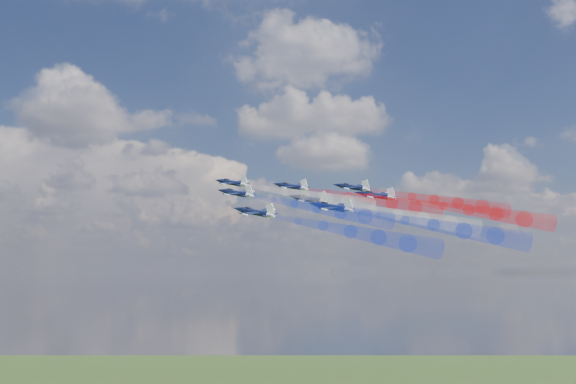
{
  "coord_description": "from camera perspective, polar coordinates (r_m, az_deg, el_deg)",
  "views": [
    {
      "loc": [
        2.53,
        -173.85,
        127.58
      ],
      "look_at": [
        19.41,
        -20.39,
        146.88
      ],
      "focal_mm": 40.23,
      "sensor_mm": 36.0,
      "label": 1
    }
  ],
  "objects": [
    {
      "name": "jet_inner_left",
      "position": [
        152.7,
        -4.58,
        -0.1
      ],
      "size": [
        14.82,
        14.96,
        7.26
      ],
      "primitive_type": null,
      "rotation": [
        0.21,
        -0.21,
        0.79
      ],
      "color": "black"
    },
    {
      "name": "trail_outer_right",
      "position": [
        159.66,
        12.79,
        -0.67
      ],
      "size": [
        28.88,
        27.47,
        11.94
      ],
      "primitive_type": null,
      "rotation": [
        0.21,
        -0.21,
        0.79
      ],
      "color": "red"
    },
    {
      "name": "jet_lead",
      "position": [
        166.0,
        -4.95,
        0.81
      ],
      "size": [
        14.82,
        14.96,
        7.26
      ],
      "primitive_type": null,
      "rotation": [
        0.21,
        -0.21,
        0.79
      ],
      "color": "black"
    },
    {
      "name": "trail_center_third",
      "position": [
        139.55,
        9.62,
        -1.96
      ],
      "size": [
        28.88,
        27.47,
        11.94
      ],
      "primitive_type": null,
      "rotation": [
        0.21,
        -0.21,
        0.79
      ],
      "color": "white"
    },
    {
      "name": "jet_rear_left",
      "position": [
        137.11,
        3.94,
        -1.35
      ],
      "size": [
        14.82,
        14.96,
        7.26
      ],
      "primitive_type": null,
      "rotation": [
        0.21,
        -0.21,
        0.79
      ],
      "color": "black"
    },
    {
      "name": "trail_lead",
      "position": [
        151.67,
        1.53,
        -0.28
      ],
      "size": [
        28.88,
        27.47,
        11.94
      ],
      "primitive_type": null,
      "rotation": [
        0.21,
        -0.21,
        0.79
      ],
      "color": "white"
    },
    {
      "name": "jet_inner_right",
      "position": [
        166.39,
        0.31,
        0.49
      ],
      "size": [
        14.82,
        14.96,
        7.26
      ],
      "primitive_type": null,
      "rotation": [
        0.21,
        -0.21,
        0.79
      ],
      "color": "black"
    },
    {
      "name": "trail_rear_right",
      "position": [
        146.17,
        15.69,
        -1.54
      ],
      "size": [
        28.88,
        27.47,
        11.94
      ],
      "primitive_type": null,
      "rotation": [
        0.21,
        -0.21,
        0.79
      ],
      "color": "red"
    },
    {
      "name": "jet_rear_right",
      "position": [
        155.86,
        7.79,
        -0.31
      ],
      "size": [
        14.82,
        14.96,
        7.26
      ],
      "primitive_type": null,
      "rotation": [
        0.21,
        -0.21,
        0.79
      ],
      "color": "black"
    },
    {
      "name": "trail_rear_left",
      "position": [
        126.26,
        12.73,
        -2.87
      ],
      "size": [
        28.88,
        27.47,
        11.94
      ],
      "primitive_type": null,
      "rotation": [
        0.21,
        -0.21,
        0.79
      ],
      "color": "#1832D0"
    },
    {
      "name": "jet_center_third",
      "position": [
        151.34,
        1.87,
        -0.64
      ],
      "size": [
        14.82,
        14.96,
        7.26
      ],
      "primitive_type": null,
      "rotation": [
        0.21,
        -0.21,
        0.79
      ],
      "color": "black"
    },
    {
      "name": "trail_inner_left",
      "position": [
        138.65,
        2.55,
        -1.39
      ],
      "size": [
        28.88,
        27.47,
        11.94
      ],
      "primitive_type": null,
      "rotation": [
        0.21,
        -0.21,
        0.79
      ],
      "color": "#1832D0"
    },
    {
      "name": "jet_outer_right",
      "position": [
        170.28,
        5.72,
        0.42
      ],
      "size": [
        14.82,
        14.96,
        7.26
      ],
      "primitive_type": null,
      "rotation": [
        0.21,
        -0.21,
        0.79
      ],
      "color": "black"
    },
    {
      "name": "trail_outer_left",
      "position": [
        121.17,
        5.5,
        -3.47
      ],
      "size": [
        28.88,
        27.47,
        11.94
      ],
      "primitive_type": null,
      "rotation": [
        0.21,
        -0.21,
        0.79
      ],
      "color": "#1832D0"
    },
    {
      "name": "trail_inner_right",
      "position": [
        153.86,
        7.2,
        -0.62
      ],
      "size": [
        28.88,
        27.47,
        11.94
      ],
      "primitive_type": null,
      "rotation": [
        0.21,
        -0.21,
        0.79
      ],
      "color": "red"
    },
    {
      "name": "jet_outer_left",
      "position": [
        134.37,
        -2.9,
        -1.81
      ],
      "size": [
        14.82,
        14.96,
        7.26
      ],
      "primitive_type": null,
      "rotation": [
        0.21,
        -0.21,
        0.79
      ],
      "color": "black"
    }
  ]
}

